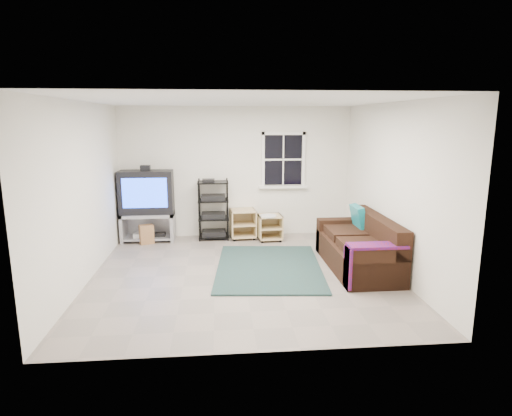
{
  "coord_description": "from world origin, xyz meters",
  "views": [
    {
      "loc": [
        -0.38,
        -6.26,
        2.34
      ],
      "look_at": [
        0.23,
        0.4,
        0.95
      ],
      "focal_mm": 30.0,
      "sensor_mm": 36.0,
      "label": 1
    }
  ],
  "objects": [
    {
      "name": "shag_rug",
      "position": [
        0.42,
        0.22,
        0.01
      ],
      "size": [
        1.84,
        2.4,
        0.03
      ],
      "primitive_type": "cube",
      "rotation": [
        0.0,
        0.0,
        -0.09
      ],
      "color": "black",
      "rests_on": "ground"
    },
    {
      "name": "sofa",
      "position": [
        1.87,
        0.11,
        0.32
      ],
      "size": [
        0.88,
        1.99,
        0.91
      ],
      "color": "black",
      "rests_on": "ground"
    },
    {
      "name": "tv_unit",
      "position": [
        -1.74,
        2.03,
        0.82
      ],
      "size": [
        1.01,
        0.51,
        1.49
      ],
      "color": "#94949B",
      "rests_on": "ground"
    },
    {
      "name": "av_rack",
      "position": [
        -0.47,
        2.06,
        0.52
      ],
      "size": [
        0.6,
        0.43,
        1.19
      ],
      "color": "black",
      "rests_on": "ground"
    },
    {
      "name": "room",
      "position": [
        0.95,
        2.27,
        1.48
      ],
      "size": [
        4.6,
        4.62,
        4.6
      ],
      "color": "gray",
      "rests_on": "ground"
    },
    {
      "name": "side_table_right",
      "position": [
        0.63,
        1.86,
        0.29
      ],
      "size": [
        0.48,
        0.5,
        0.53
      ],
      "rotation": [
        0.0,
        0.0,
        0.06
      ],
      "color": "#D5BD83",
      "rests_on": "ground"
    },
    {
      "name": "side_table_left",
      "position": [
        0.11,
        2.07,
        0.31
      ],
      "size": [
        0.53,
        0.53,
        0.58
      ],
      "rotation": [
        0.0,
        0.0,
        0.08
      ],
      "color": "#D5BD83",
      "rests_on": "ground"
    },
    {
      "name": "paper_bag",
      "position": [
        -1.75,
        1.81,
        0.18
      ],
      "size": [
        0.3,
        0.25,
        0.37
      ],
      "primitive_type": "cube",
      "rotation": [
        0.0,
        0.0,
        0.37
      ],
      "color": "#9F6A47",
      "rests_on": "ground"
    }
  ]
}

